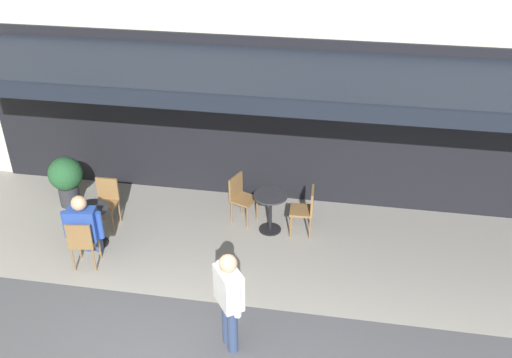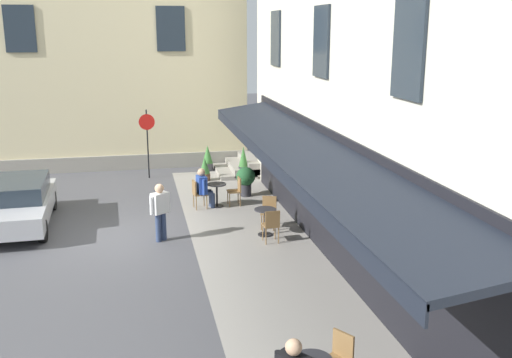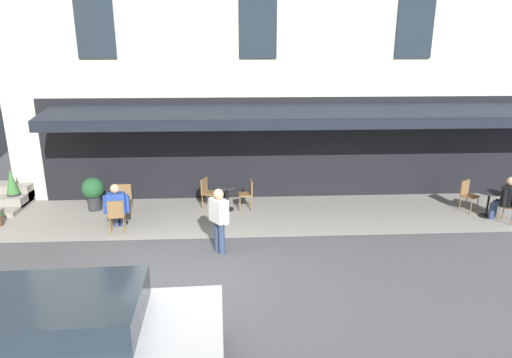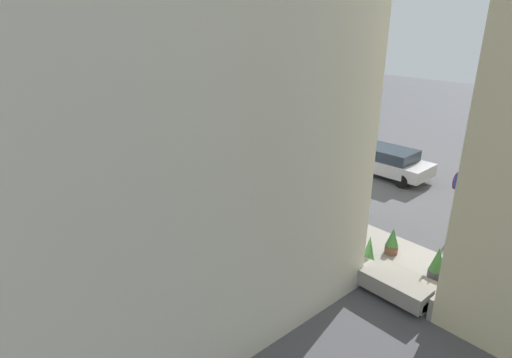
# 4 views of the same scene
# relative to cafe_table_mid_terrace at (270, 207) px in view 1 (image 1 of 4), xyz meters

# --- Properties ---
(sidewalk_cafe_terrace) EXTENTS (20.50, 3.20, 0.01)m
(sidewalk_cafe_terrace) POSITION_rel_cafe_table_mid_terrace_xyz_m (-2.57, 0.42, -0.49)
(sidewalk_cafe_terrace) COLOR gray
(sidewalk_cafe_terrace) RESTS_ON ground_plane
(cafe_table_mid_terrace) EXTENTS (0.60, 0.60, 0.75)m
(cafe_table_mid_terrace) POSITION_rel_cafe_table_mid_terrace_xyz_m (0.00, 0.00, 0.00)
(cafe_table_mid_terrace) COLOR black
(cafe_table_mid_terrace) RESTS_ON ground_plane
(cafe_chair_wicker_corner_right) EXTENTS (0.42, 0.42, 0.91)m
(cafe_chair_wicker_corner_right) POSITION_rel_cafe_table_mid_terrace_xyz_m (-0.63, -0.03, 0.06)
(cafe_chair_wicker_corner_right) COLOR olive
(cafe_chair_wicker_corner_right) RESTS_ON ground_plane
(cafe_chair_wicker_corner_left) EXTENTS (0.52, 0.52, 0.91)m
(cafe_chair_wicker_corner_left) POSITION_rel_cafe_table_mid_terrace_xyz_m (0.59, -0.24, 0.06)
(cafe_chair_wicker_corner_left) COLOR olive
(cafe_chair_wicker_corner_left) RESTS_ON ground_plane
(cafe_table_streetside) EXTENTS (0.60, 0.60, 0.75)m
(cafe_table_streetside) POSITION_rel_cafe_table_mid_terrace_xyz_m (2.92, 0.92, 0.00)
(cafe_table_streetside) COLOR black
(cafe_table_streetside) RESTS_ON ground_plane
(cafe_chair_wicker_under_awning) EXTENTS (0.45, 0.45, 0.91)m
(cafe_chair_wicker_under_awning) POSITION_rel_cafe_table_mid_terrace_xyz_m (2.83, 1.55, 0.06)
(cafe_chair_wicker_under_awning) COLOR olive
(cafe_chair_wicker_under_awning) RESTS_ON ground_plane
(cafe_chair_wicker_near_door) EXTENTS (0.41, 0.41, 0.91)m
(cafe_chair_wicker_near_door) POSITION_rel_cafe_table_mid_terrace_xyz_m (2.93, 0.29, 0.06)
(cafe_chair_wicker_near_door) COLOR olive
(cafe_chair_wicker_near_door) RESTS_ON ground_plane
(seated_patron_in_blue) EXTENTS (0.65, 0.57, 1.29)m
(seated_patron_in_blue) POSITION_rel_cafe_table_mid_terrace_xyz_m (2.86, 1.33, 0.20)
(seated_patron_in_blue) COLOR navy
(seated_patron_in_blue) RESTS_ON ground_plane
(walking_pedestrian_in_white) EXTENTS (0.47, 0.55, 1.57)m
(walking_pedestrian_in_white) POSITION_rel_cafe_table_mid_terrace_xyz_m (0.14, 2.82, 0.43)
(walking_pedestrian_in_white) COLOR navy
(walking_pedestrian_in_white) RESTS_ON ground_plane
(potted_plant_under_sign) EXTENTS (0.64, 0.64, 1.00)m
(potted_plant_under_sign) POSITION_rel_cafe_table_mid_terrace_xyz_m (3.94, -0.21, 0.10)
(potted_plant_under_sign) COLOR #2D2D33
(potted_plant_under_sign) RESTS_ON ground_plane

